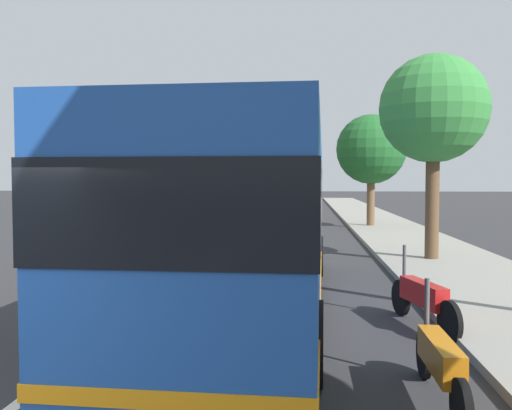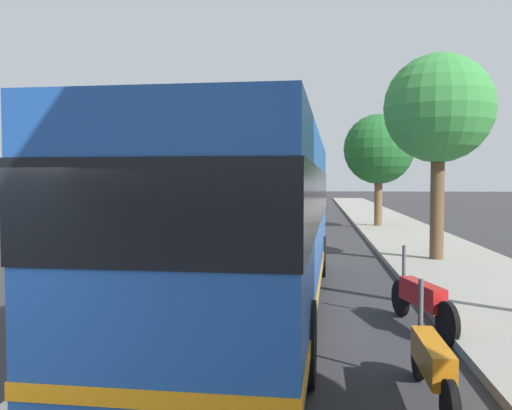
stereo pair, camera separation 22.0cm
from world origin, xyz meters
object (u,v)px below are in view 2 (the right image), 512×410
(motorcycle_by_tree, at_px, (422,299))
(car_side_street, at_px, (297,202))
(roadside_tree_far_block, at_px, (379,150))
(motorcycle_mid_row, at_px, (432,364))
(roadside_tree_mid_block, at_px, (439,110))
(car_far_distant, at_px, (253,201))
(coach_bus, at_px, (252,213))

(motorcycle_by_tree, distance_m, car_side_street, 32.70)
(car_side_street, distance_m, roadside_tree_far_block, 15.18)
(motorcycle_mid_row, xyz_separation_m, roadside_tree_mid_block, (10.10, -2.18, 3.91))
(car_far_distant, xyz_separation_m, roadside_tree_mid_block, (-27.17, -8.51, 3.64))
(roadside_tree_far_block, bearing_deg, car_far_distant, 27.18)
(coach_bus, height_order, car_far_distant, coach_bus)
(motorcycle_by_tree, bearing_deg, car_far_distant, -3.61)
(car_far_distant, height_order, car_side_street, car_side_street)
(roadside_tree_far_block, bearing_deg, car_side_street, 17.72)
(motorcycle_mid_row, bearing_deg, car_far_distant, 9.65)
(coach_bus, xyz_separation_m, roadside_tree_far_block, (17.39, -4.18, 2.09))
(coach_bus, height_order, car_side_street, coach_bus)
(coach_bus, xyz_separation_m, car_side_street, (31.53, 0.34, -1.05))
(coach_bus, relative_size, motorcycle_by_tree, 5.12)
(motorcycle_by_tree, xyz_separation_m, car_side_street, (32.54, 3.20, 0.25))
(motorcycle_mid_row, relative_size, car_far_distant, 0.54)
(car_far_distant, relative_size, car_side_street, 0.97)
(motorcycle_mid_row, distance_m, motorcycle_by_tree, 3.11)
(motorcycle_by_tree, height_order, roadside_tree_far_block, roadside_tree_far_block)
(coach_bus, xyz_separation_m, car_far_distant, (33.18, 3.93, -1.06))
(motorcycle_by_tree, xyz_separation_m, roadside_tree_far_block, (18.39, -1.32, 3.39))
(car_far_distant, relative_size, roadside_tree_far_block, 0.71)
(coach_bus, relative_size, car_side_street, 2.79)
(coach_bus, xyz_separation_m, motorcycle_by_tree, (-1.01, -2.87, -1.30))
(motorcycle_mid_row, xyz_separation_m, roadside_tree_far_block, (21.47, -1.78, 3.42))
(car_side_street, bearing_deg, coach_bus, 178.43)
(car_far_distant, bearing_deg, motorcycle_by_tree, 11.83)
(car_side_street, height_order, roadside_tree_mid_block, roadside_tree_mid_block)
(motorcycle_mid_row, xyz_separation_m, car_side_street, (35.62, 2.74, 0.27))
(coach_bus, distance_m, roadside_tree_far_block, 18.00)
(motorcycle_mid_row, height_order, roadside_tree_far_block, roadside_tree_far_block)
(motorcycle_by_tree, distance_m, roadside_tree_mid_block, 8.20)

